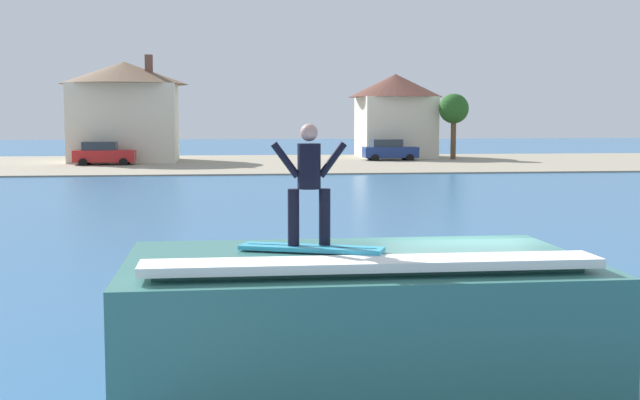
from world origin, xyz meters
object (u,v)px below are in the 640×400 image
(surfer, at_px, (309,178))
(house_gabled_white, at_px, (395,112))
(tree_short_bushy, at_px, (153,97))
(tree_tall_bare, at_px, (454,110))
(car_far_shore, at_px, (389,150))
(wave_crest, at_px, (357,313))
(house_with_chimney, at_px, (125,107))
(car_near_shore, at_px, (104,154))
(surfboard, at_px, (311,248))

(surfer, relative_size, house_gabled_white, 0.20)
(house_gabled_white, bearing_deg, tree_short_bushy, -169.43)
(tree_tall_bare, height_order, tree_short_bushy, tree_short_bushy)
(car_far_shore, distance_m, house_gabled_white, 6.47)
(wave_crest, xyz_separation_m, surfer, (-0.74, -0.41, 1.99))
(tree_short_bushy, bearing_deg, house_with_chimney, -171.64)
(wave_crest, bearing_deg, house_with_chimney, 99.17)
(house_gabled_white, bearing_deg, car_near_shore, -158.85)
(car_far_shore, distance_m, house_with_chimney, 22.09)
(surfboard, xyz_separation_m, house_gabled_white, (14.59, 63.57, 2.27))
(house_with_chimney, bearing_deg, car_far_shore, -2.85)
(car_near_shore, bearing_deg, house_with_chimney, 77.94)
(surfer, xyz_separation_m, tree_short_bushy, (-6.53, 59.55, 2.50))
(surfboard, height_order, tree_short_bushy, tree_short_bushy)
(surfer, xyz_separation_m, car_far_shore, (13.01, 58.13, -1.94))
(wave_crest, height_order, tree_tall_bare, tree_tall_bare)
(surfer, height_order, house_with_chimney, house_with_chimney)
(wave_crest, bearing_deg, surfboard, -145.84)
(surfer, bearing_deg, wave_crest, 29.16)
(house_with_chimney, bearing_deg, surfboard, -81.57)
(wave_crest, distance_m, surfboard, 1.34)
(tree_tall_bare, distance_m, tree_short_bushy, 25.33)
(surfer, bearing_deg, tree_tall_bare, 72.38)
(house_gabled_white, bearing_deg, tree_tall_bare, -46.52)
(house_with_chimney, xyz_separation_m, house_gabled_white, (23.38, 4.27, -0.32))
(car_far_shore, height_order, tree_short_bushy, tree_short_bushy)
(tree_short_bushy, bearing_deg, surfer, -83.74)
(wave_crest, relative_size, surfboard, 3.30)
(house_with_chimney, relative_size, house_gabled_white, 1.22)
(house_with_chimney, distance_m, house_gabled_white, 23.77)
(house_gabled_white, height_order, tree_tall_bare, house_gabled_white)
(surfboard, relative_size, tree_tall_bare, 0.35)
(surfboard, height_order, car_far_shore, surfboard)
(car_far_shore, bearing_deg, house_gabled_white, 73.32)
(house_with_chimney, bearing_deg, wave_crest, -80.83)
(surfer, relative_size, house_with_chimney, 0.16)
(surfboard, bearing_deg, house_gabled_white, 77.07)
(car_far_shore, relative_size, house_with_chimney, 0.44)
(car_far_shore, bearing_deg, tree_short_bushy, 175.86)
(wave_crest, bearing_deg, tree_short_bushy, 97.00)
(surfer, distance_m, house_with_chimney, 59.89)
(house_with_chimney, height_order, tree_tall_bare, house_with_chimney)
(surfer, height_order, tree_short_bushy, tree_short_bushy)
(surfboard, bearing_deg, surfer, 107.74)
(surfer, xyz_separation_m, house_with_chimney, (-8.76, 59.22, 1.63))
(house_gabled_white, xyz_separation_m, tree_short_bushy, (-21.14, -3.95, 1.19))
(car_far_shore, height_order, house_with_chimney, house_with_chimney)
(car_far_shore, relative_size, tree_short_bushy, 0.65)
(car_near_shore, xyz_separation_m, house_gabled_white, (24.49, 9.47, 3.25))
(surfer, height_order, car_far_shore, surfer)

